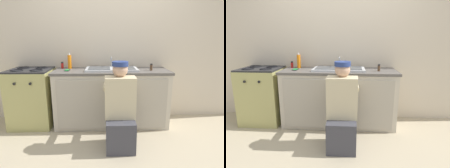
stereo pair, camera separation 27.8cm
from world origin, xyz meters
The scene contains 11 objects.
ground_plane centered at (0.00, 0.00, 0.00)m, with size 12.00×12.00×0.00m, color tan.
back_wall centered at (0.00, 0.65, 1.25)m, with size 6.00×0.10×2.50m, color beige.
counter_cabinet centered at (0.00, 0.29, 0.43)m, with size 1.75×0.62×0.86m.
countertop centered at (0.00, 0.30, 0.88)m, with size 1.79×0.62×0.04m, color #5B5651.
sink_double_basin centered at (0.00, 0.30, 0.92)m, with size 0.80×0.44×0.19m.
stove_range centered at (-1.27, 0.30, 0.46)m, with size 0.64×0.62×0.93m.
plumber_person centered at (0.09, -0.40, 0.46)m, with size 0.42×0.61×1.10m.
soap_bottle_orange centered at (-0.68, 0.46, 1.01)m, with size 0.06×0.06×0.25m.
spice_bottle_red centered at (-0.81, 0.48, 0.95)m, with size 0.04×0.04×0.10m.
cell_phone centered at (-0.69, 0.26, 0.90)m, with size 0.07×0.14×0.01m.
spice_bottle_pepper centered at (0.61, 0.23, 0.95)m, with size 0.04×0.04×0.10m.
Camera 1 is at (-0.08, -2.60, 1.38)m, focal length 30.00 mm.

